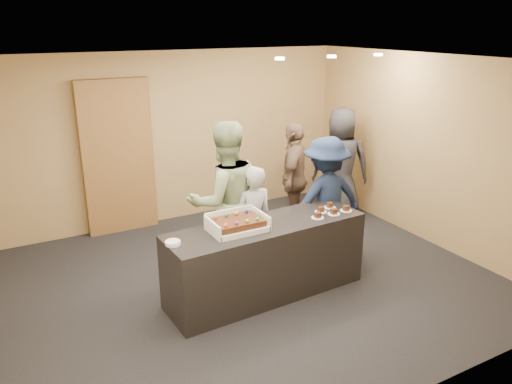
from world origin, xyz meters
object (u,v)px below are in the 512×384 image
plate_stack (173,243)px  person_sage_man (225,201)px  cake_box (237,226)px  sheet_cake (237,222)px  serving_counter (266,259)px  person_brown_extra (294,178)px  storage_cabinet (118,157)px  person_navy_man (325,200)px  person_dark_suit (341,164)px  person_server_grey (252,223)px

plate_stack → person_sage_man: person_sage_man is taller
cake_box → person_sage_man: size_ratio=0.31×
sheet_cake → person_sage_man: bearing=75.8°
serving_counter → person_brown_extra: person_brown_extra is taller
storage_cabinet → sheet_cake: 2.85m
person_sage_man → person_navy_man: person_sage_man is taller
cake_box → person_navy_man: bearing=15.5°
sheet_cake → person_dark_suit: bearing=30.4°
cake_box → person_dark_suit: 3.05m
plate_stack → person_navy_man: 2.35m
person_server_grey → person_navy_man: size_ratio=0.86×
cake_box → sheet_cake: bearing=-90.8°
cake_box → sheet_cake: cake_box is taller
storage_cabinet → sheet_cake: bearing=-77.6°
sheet_cake → person_sage_man: (0.17, 0.69, 0.00)m
sheet_cake → person_sage_man: 0.71m
serving_counter → person_dark_suit: person_dark_suit is taller
person_sage_man → person_brown_extra: size_ratio=1.17×
plate_stack → person_sage_man: 1.17m
cake_box → person_navy_man: size_ratio=0.37×
plate_stack → serving_counter: bearing=0.6°
person_dark_suit → person_server_grey: bearing=61.4°
sheet_cake → person_navy_man: 1.61m
serving_counter → person_brown_extra: bearing=45.1°
serving_counter → storage_cabinet: (-0.98, 2.78, 0.72)m
serving_counter → sheet_cake: size_ratio=4.49×
serving_counter → person_sage_man: 0.90m
person_dark_suit → sheet_cake: bearing=65.3°
cake_box → plate_stack: (-0.76, -0.04, -0.02)m
sheet_cake → person_server_grey: size_ratio=0.36×
cake_box → person_dark_suit: size_ratio=0.34×
person_dark_suit → plate_stack: bearing=59.6°
serving_counter → storage_cabinet: 3.04m
sheet_cake → person_sage_man: size_ratio=0.27×
storage_cabinet → person_sage_man: 2.24m
person_navy_man → person_dark_suit: (1.10, 1.10, 0.07)m
serving_counter → plate_stack: plate_stack is taller
person_navy_man → person_brown_extra: 1.04m
sheet_cake → person_brown_extra: (1.71, 1.48, -0.14)m
storage_cabinet → person_server_grey: storage_cabinet is taller
cake_box → serving_counter: bearing=-3.6°
serving_counter → storage_cabinet: bearing=106.7°
serving_counter → person_brown_extra: 2.03m
person_sage_man → person_brown_extra: person_sage_man is taller
serving_counter → cake_box: size_ratio=3.82×
sheet_cake → person_brown_extra: bearing=40.9°
plate_stack → person_dark_suit: 3.74m
plate_stack → sheet_cake: bearing=0.9°
person_sage_man → person_dark_suit: size_ratio=1.08×
plate_stack → person_navy_man: person_navy_man is taller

